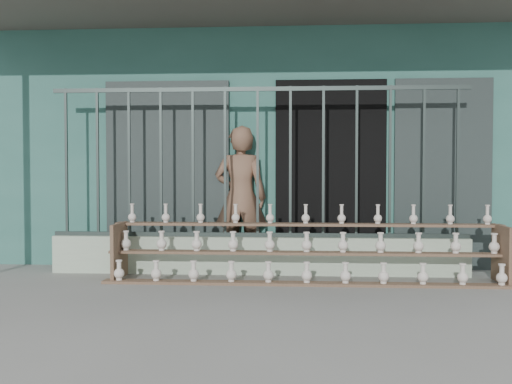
{
  "coord_description": "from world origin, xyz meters",
  "views": [
    {
      "loc": [
        0.43,
        -5.52,
        1.23
      ],
      "look_at": [
        0.0,
        1.0,
        1.0
      ],
      "focal_mm": 40.0,
      "sensor_mm": 36.0,
      "label": 1
    }
  ],
  "objects": [
    {
      "name": "ground",
      "position": [
        0.0,
        0.0,
        0.0
      ],
      "size": [
        60.0,
        60.0,
        0.0
      ],
      "primitive_type": "plane",
      "color": "slate"
    },
    {
      "name": "parapet_wall",
      "position": [
        0.0,
        1.3,
        0.23
      ],
      "size": [
        5.0,
        0.2,
        0.45
      ],
      "primitive_type": "cube",
      "color": "#AABFA4",
      "rests_on": "ground"
    },
    {
      "name": "elderly_woman",
      "position": [
        -0.24,
        1.69,
        0.91
      ],
      "size": [
        0.67,
        0.45,
        1.81
      ],
      "primitive_type": "imported",
      "rotation": [
        0.0,
        0.0,
        3.12
      ],
      "color": "brown",
      "rests_on": "ground"
    },
    {
      "name": "workshop_building",
      "position": [
        0.0,
        4.23,
        1.62
      ],
      "size": [
        7.4,
        6.6,
        3.21
      ],
      "color": "#2E6157",
      "rests_on": "ground"
    },
    {
      "name": "shelf_rack",
      "position": [
        0.58,
        0.89,
        0.36
      ],
      "size": [
        4.5,
        0.68,
        0.85
      ],
      "color": "brown",
      "rests_on": "ground"
    },
    {
      "name": "security_fence",
      "position": [
        -0.0,
        1.3,
        1.35
      ],
      "size": [
        5.0,
        0.04,
        1.8
      ],
      "color": "#283330",
      "rests_on": "parapet_wall"
    }
  ]
}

